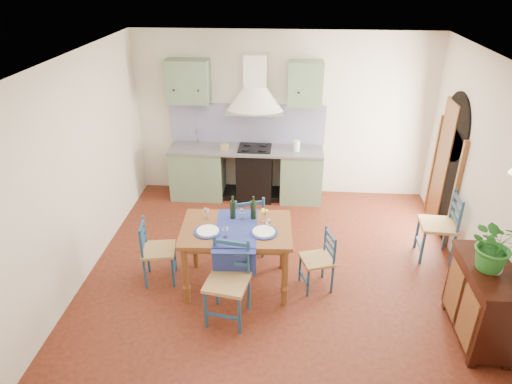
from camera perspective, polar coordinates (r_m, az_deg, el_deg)
floor at (r=6.25m, az=2.42°, el=-10.10°), size 5.00×5.00×0.00m
back_wall at (r=7.78m, az=-0.23°, el=6.63°), size 5.00×0.96×2.80m
right_wall at (r=6.26m, az=26.27°, el=1.22°), size 0.26×5.00×2.80m
left_wall at (r=6.10m, az=-21.47°, el=2.23°), size 0.04×5.00×2.80m
ceiling at (r=5.07m, az=3.06°, el=16.04°), size 5.00×5.00×0.01m
dining_table at (r=5.63m, az=-2.42°, el=-5.37°), size 1.39×1.05×1.17m
chair_near at (r=5.29m, az=-3.51°, el=-11.07°), size 0.54×0.54×0.99m
chair_far at (r=6.37m, az=-1.14°, el=-3.95°), size 0.57×0.57×0.95m
chair_left at (r=6.01m, az=-12.38°, el=-7.18°), size 0.47×0.47×0.88m
chair_right at (r=5.84m, az=7.87°, el=-8.39°), size 0.47×0.47×0.79m
chair_spare at (r=6.76m, az=22.04°, el=-3.92°), size 0.49×0.49×0.99m
sideboard at (r=5.59m, az=26.47°, el=-12.01°), size 0.50×1.05×0.94m
potted_plant at (r=5.19m, az=27.85°, el=-5.84°), size 0.54×0.47×0.58m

